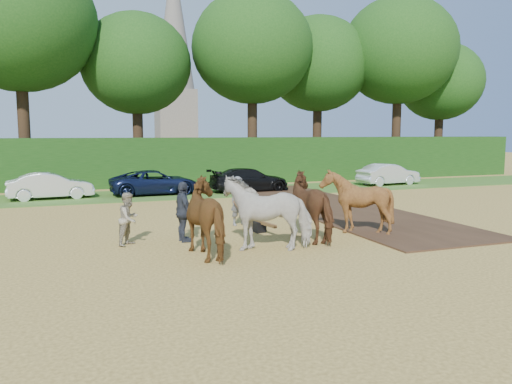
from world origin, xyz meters
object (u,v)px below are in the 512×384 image
parked_cars (179,182)px  plough_team (291,208)px  spectator_near (129,219)px  church (175,54)px  spectator_far (183,212)px

parked_cars → plough_team: bearing=-86.9°
spectator_near → plough_team: (4.61, -1.35, 0.26)m
parked_cars → church: 43.70m
spectator_near → parked_cars: bearing=21.8°
plough_team → parked_cars: plough_team is taller
spectator_far → plough_team: bearing=-119.1°
spectator_far → plough_team: plough_team is taller
spectator_near → church: size_ratio=0.06×
spectator_near → spectator_far: size_ratio=0.85×
spectator_near → spectator_far: (1.60, -0.11, 0.14)m
spectator_far → church: church is taller
spectator_far → parked_cars: bearing=-17.5°
spectator_near → plough_team: 4.81m
plough_team → church: church is taller
spectator_near → church: 55.59m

